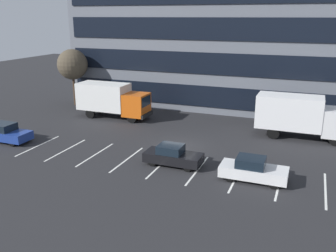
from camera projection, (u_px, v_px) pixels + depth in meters
ground_plane at (181, 146)px, 30.89m from camera, size 120.00×120.00×0.00m
office_building at (231, 44)px, 44.80m from camera, size 36.79×14.10×14.40m
lot_markings at (161, 165)px, 27.03m from camera, size 22.54×5.40×0.01m
box_truck_white at (301, 115)px, 32.34m from camera, size 8.13×2.69×3.77m
box_truck_orange at (112, 99)px, 38.93m from camera, size 7.85×2.60×3.64m
sedan_navy at (5, 133)px, 31.82m from camera, size 4.46×1.87×1.60m
sedan_black at (173, 156)px, 26.80m from camera, size 4.21×1.76×1.51m
sedan_white at (253, 170)px, 24.27m from camera, size 4.39×1.84×1.57m
bare_tree at (72, 65)px, 43.64m from camera, size 3.59×3.59×6.73m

